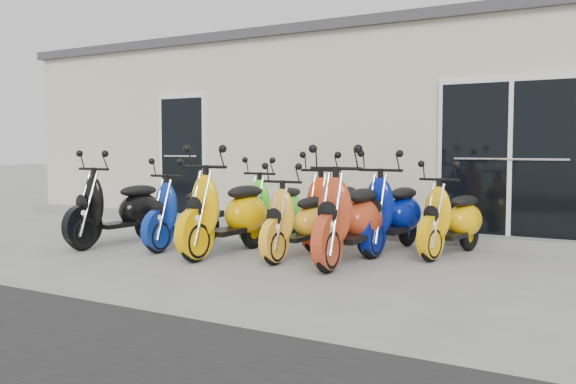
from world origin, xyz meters
name	(u,v)px	position (x,y,z in m)	size (l,w,h in m)	color
ground	(264,252)	(0.00, 0.00, 0.00)	(80.00, 80.00, 0.00)	gray
building	(408,135)	(0.00, 5.20, 1.60)	(14.00, 6.00, 3.20)	beige
roof_cap	(409,49)	(0.00, 5.20, 3.28)	(14.20, 6.20, 0.16)	#3F3F42
front_step	(335,230)	(0.00, 2.02, 0.07)	(14.00, 0.40, 0.15)	gray
door_left	(183,153)	(-3.20, 2.17, 1.26)	(1.07, 0.08, 2.22)	black
door_right	(511,155)	(2.60, 2.17, 1.26)	(2.02, 0.08, 2.22)	black
scooter_front_black	(118,198)	(-2.09, -0.52, 0.66)	(0.65, 1.80, 1.33)	black
scooter_front_blue	(185,203)	(-1.14, -0.21, 0.61)	(0.60, 1.66, 1.22)	navy
scooter_front_orange_a	(227,200)	(-0.30, -0.39, 0.70)	(0.69, 1.89, 1.40)	#FFB800
scooter_front_orange_b	(298,210)	(0.59, -0.15, 0.59)	(0.58, 1.61, 1.19)	yellow
scooter_front_red	(350,204)	(1.30, -0.16, 0.70)	(0.69, 1.89, 1.40)	#B13919
scooter_back_green	(274,199)	(-0.45, 0.97, 0.61)	(0.61, 1.66, 1.23)	#47E526
scooter_back_red	(333,199)	(0.53, 0.91, 0.66)	(0.65, 1.78, 1.31)	#C4390E
scooter_back_blue	(393,201)	(1.41, 0.90, 0.67)	(0.66, 1.81, 1.34)	navy
scooter_back_yellow	(452,208)	(2.16, 0.98, 0.60)	(0.59, 1.63, 1.21)	#FBB306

